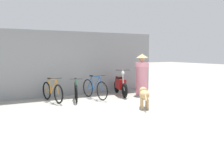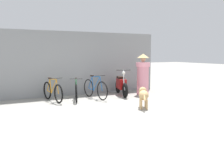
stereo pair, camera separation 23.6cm
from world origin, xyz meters
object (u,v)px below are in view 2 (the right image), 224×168
at_px(motorcycle, 121,85).
at_px(person_in_robes, 143,74).
at_px(bicycle_0, 53,92).
at_px(stray_dog, 143,95).
at_px(bicycle_2, 95,89).
at_px(bicycle_1, 76,91).

distance_m(motorcycle, person_in_robes, 1.05).
xyz_separation_m(bicycle_0, motorcycle, (2.92, -0.04, 0.06)).
bearing_deg(stray_dog, bicycle_2, 45.11).
relative_size(bicycle_1, motorcycle, 0.84).
xyz_separation_m(bicycle_0, bicycle_1, (0.84, -0.22, -0.01)).
height_order(motorcycle, person_in_robes, person_in_robes).
bearing_deg(motorcycle, bicycle_1, -68.14).
bearing_deg(bicycle_1, bicycle_0, -85.13).
bearing_deg(bicycle_1, motorcycle, 114.54).
bearing_deg(motorcycle, bicycle_0, -73.89).
relative_size(bicycle_0, stray_dog, 1.80).
relative_size(bicycle_0, bicycle_1, 1.08).
distance_m(motorcycle, stray_dog, 2.60).
xyz_separation_m(bicycle_0, bicycle_2, (1.64, -0.19, 0.02)).
height_order(bicycle_0, bicycle_2, bicycle_2).
distance_m(stray_dog, person_in_robes, 2.75).
distance_m(bicycle_1, stray_dog, 2.75).
distance_m(bicycle_2, stray_dog, 2.45).
height_order(bicycle_0, motorcycle, motorcycle).
bearing_deg(bicycle_1, stray_dog, 51.19).
distance_m(bicycle_1, bicycle_2, 0.80).
distance_m(bicycle_0, motorcycle, 2.92).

